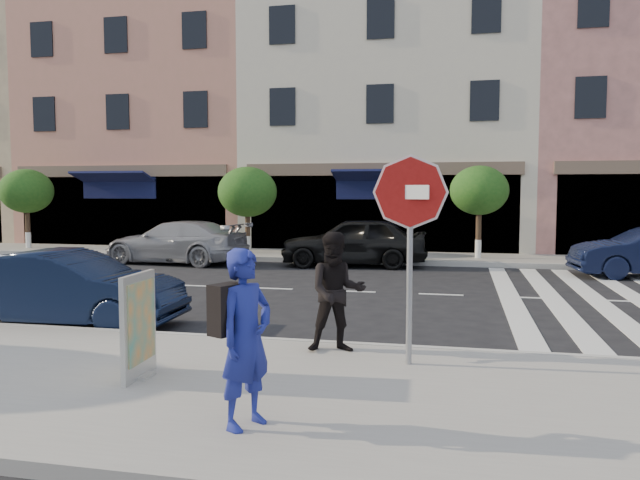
# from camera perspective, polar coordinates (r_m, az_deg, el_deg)

# --- Properties ---
(ground) EXTENTS (120.00, 120.00, 0.00)m
(ground) POSITION_cam_1_polar(r_m,az_deg,el_deg) (10.84, -0.37, -8.07)
(ground) COLOR black
(ground) RESTS_ON ground
(sidewalk_near) EXTENTS (60.00, 4.50, 0.15)m
(sidewalk_near) POSITION_cam_1_polar(r_m,az_deg,el_deg) (7.34, -7.17, -13.68)
(sidewalk_near) COLOR gray
(sidewalk_near) RESTS_ON ground
(sidewalk_far) EXTENTS (60.00, 3.00, 0.15)m
(sidewalk_far) POSITION_cam_1_polar(r_m,az_deg,el_deg) (21.56, 6.23, -1.59)
(sidewalk_far) COLOR gray
(sidewalk_far) RESTS_ON ground
(building_west_mid) EXTENTS (10.00, 9.00, 14.00)m
(building_west_mid) POSITION_cam_1_polar(r_m,az_deg,el_deg) (30.76, -13.68, 13.07)
(building_west_mid) COLOR tan
(building_west_mid) RESTS_ON ground
(building_centre) EXTENTS (11.00, 9.00, 11.00)m
(building_centre) POSITION_cam_1_polar(r_m,az_deg,el_deg) (27.63, 6.69, 11.02)
(building_centre) COLOR beige
(building_centre) RESTS_ON ground
(street_tree_wa) EXTENTS (2.00, 2.00, 3.05)m
(street_tree_wa) POSITION_cam_1_polar(r_m,az_deg,el_deg) (26.72, -25.25, 4.03)
(street_tree_wa) COLOR #473323
(street_tree_wa) RESTS_ON sidewalk_far
(street_tree_wb) EXTENTS (2.10, 2.10, 3.06)m
(street_tree_wb) POSITION_cam_1_polar(r_m,az_deg,el_deg) (22.36, -6.66, 4.36)
(street_tree_wb) COLOR #473323
(street_tree_wb) RESTS_ON sidewalk_far
(street_tree_c) EXTENTS (1.90, 1.90, 3.04)m
(street_tree_c) POSITION_cam_1_polar(r_m,az_deg,el_deg) (21.11, 14.36, 4.37)
(street_tree_c) COLOR #473323
(street_tree_c) RESTS_ON sidewalk_far
(stop_sign) EXTENTS (0.90, 0.32, 2.67)m
(stop_sign) POSITION_cam_1_polar(r_m,az_deg,el_deg) (7.90, 8.24, 2.41)
(stop_sign) COLOR gray
(stop_sign) RESTS_ON sidewalk_near
(photographer) EXTENTS (0.62, 0.73, 1.68)m
(photographer) POSITION_cam_1_polar(r_m,az_deg,el_deg) (5.92, -6.77, -8.90)
(photographer) COLOR navy
(photographer) RESTS_ON sidewalk_near
(walker) EXTENTS (0.95, 0.83, 1.66)m
(walker) POSITION_cam_1_polar(r_m,az_deg,el_deg) (8.57, 1.54, -4.78)
(walker) COLOR black
(walker) RESTS_ON sidewalk_near
(poster_board) EXTENTS (0.30, 0.82, 1.25)m
(poster_board) POSITION_cam_1_polar(r_m,az_deg,el_deg) (7.73, -16.21, -7.65)
(poster_board) COLOR beige
(poster_board) RESTS_ON sidewalk_near
(car_near_mid) EXTENTS (4.06, 1.57, 1.32)m
(car_near_mid) POSITION_cam_1_polar(r_m,az_deg,el_deg) (11.77, -22.04, -4.12)
(car_near_mid) COLOR black
(car_near_mid) RESTS_ON ground
(car_far_left) EXTENTS (4.98, 2.47, 1.39)m
(car_far_left) POSITION_cam_1_polar(r_m,az_deg,el_deg) (20.79, -13.05, -0.19)
(car_far_left) COLOR gray
(car_far_left) RESTS_ON ground
(car_far_mid) EXTENTS (4.71, 2.27, 1.55)m
(car_far_mid) POSITION_cam_1_polar(r_m,az_deg,el_deg) (19.51, 3.09, -0.15)
(car_far_mid) COLOR black
(car_far_mid) RESTS_ON ground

